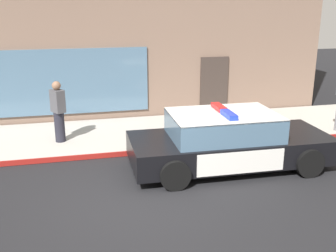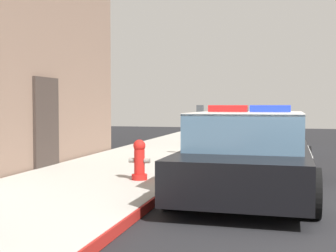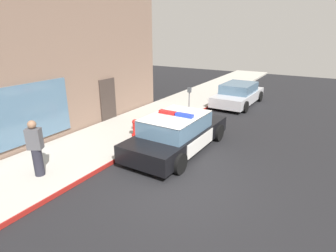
# 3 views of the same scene
# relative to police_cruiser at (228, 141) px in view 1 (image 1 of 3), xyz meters

# --- Properties ---
(ground) EXTENTS (48.00, 48.00, 0.00)m
(ground) POSITION_rel_police_cruiser_xyz_m (-2.35, -1.27, -0.68)
(ground) COLOR black
(sidewalk) EXTENTS (48.00, 3.19, 0.15)m
(sidewalk) POSITION_rel_police_cruiser_xyz_m (-2.35, 2.88, -0.61)
(sidewalk) COLOR #B2ADA3
(sidewalk) RESTS_ON ground
(curb_red_paint) EXTENTS (28.80, 0.04, 0.14)m
(curb_red_paint) POSITION_rel_police_cruiser_xyz_m (-2.35, 1.27, -0.61)
(curb_red_paint) COLOR maroon
(curb_red_paint) RESTS_ON ground
(police_cruiser) EXTENTS (4.87, 2.20, 1.49)m
(police_cruiser) POSITION_rel_police_cruiser_xyz_m (0.00, 0.00, 0.00)
(police_cruiser) COLOR black
(police_cruiser) RESTS_ON ground
(fire_hydrant) EXTENTS (0.34, 0.39, 0.73)m
(fire_hydrant) POSITION_rel_police_cruiser_xyz_m (-0.01, 1.95, -0.18)
(fire_hydrant) COLOR red
(fire_hydrant) RESTS_ON sidewalk
(pedestrian_on_sidewalk) EXTENTS (0.43, 0.48, 1.71)m
(pedestrian_on_sidewalk) POSITION_rel_police_cruiser_xyz_m (-4.01, 2.47, 0.33)
(pedestrian_on_sidewalk) COLOR #23232D
(pedestrian_on_sidewalk) RESTS_ON sidewalk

